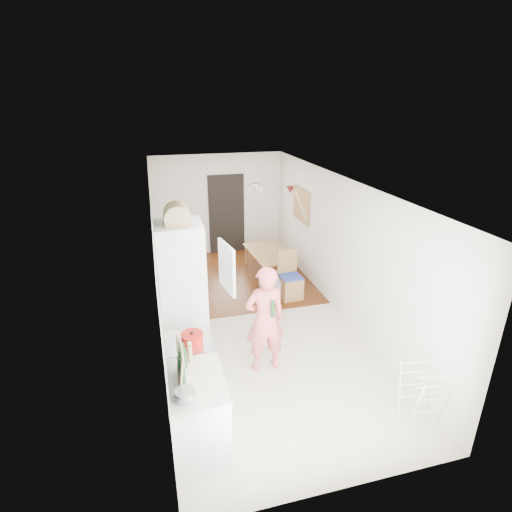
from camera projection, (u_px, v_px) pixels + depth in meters
name	position (u px, v px, depth m)	size (l,w,h in m)	color
room_shell	(253.00, 255.00, 6.77)	(3.20, 7.00, 2.50)	beige
floor	(254.00, 319.00, 7.24)	(3.20, 7.00, 0.01)	beige
wood_floor_overlay	(233.00, 277.00, 8.89)	(3.20, 3.30, 0.01)	#5C3214
sage_wall_panel	(159.00, 283.00, 4.38)	(0.02, 3.00, 1.30)	slate
tile_splashback	(167.00, 366.00, 4.14)	(0.02, 1.90, 0.50)	black
doorway_recess	(227.00, 214.00, 10.04)	(0.90, 0.04, 2.00)	black
base_cabinet	(198.00, 415.00, 4.48)	(0.60, 0.90, 0.86)	white
worktop	(196.00, 382.00, 4.31)	(0.62, 0.92, 0.06)	#F0E0D0
range_cooker	(191.00, 373.00, 5.15)	(0.60, 0.60, 0.88)	white
cooker_top	(189.00, 343.00, 4.98)	(0.60, 0.60, 0.04)	silver
fridge_housing	(183.00, 294.00, 5.83)	(0.66, 0.66, 2.15)	white
fridge_door	(227.00, 267.00, 5.53)	(0.56, 0.04, 0.70)	white
fridge_interior	(202.00, 262.00, 5.73)	(0.02, 0.52, 0.66)	white
pinboard	(301.00, 205.00, 8.74)	(0.03, 0.90, 0.70)	tan
pinboard_frame	(301.00, 205.00, 8.74)	(0.01, 0.94, 0.74)	olive
wall_sconce	(290.00, 190.00, 9.24)	(0.18, 0.18, 0.16)	maroon
person	(265.00, 310.00, 5.60)	(0.70, 0.46, 1.92)	#E46464
dining_table	(271.00, 264.00, 9.03)	(1.26, 0.70, 0.44)	olive
dining_chair	(291.00, 276.00, 7.83)	(0.41, 0.41, 0.96)	olive
stool	(269.00, 297.00, 7.58)	(0.31, 0.31, 0.41)	olive
grey_drape	(270.00, 284.00, 7.46)	(0.37, 0.37, 0.17)	slate
drying_rack	(422.00, 394.00, 4.85)	(0.39, 0.36, 0.77)	white
bread_bin	(177.00, 217.00, 5.37)	(0.38, 0.36, 0.20)	tan
red_casserole	(192.00, 339.00, 4.86)	(0.27, 0.27, 0.16)	red
steel_pan	(186.00, 395.00, 4.00)	(0.21, 0.21, 0.11)	silver
held_bottle	(273.00, 309.00, 5.44)	(0.05, 0.05, 0.24)	#19441D
bottle_a	(182.00, 370.00, 4.19)	(0.08, 0.08, 0.32)	#19441D
bottle_b	(184.00, 358.00, 4.44)	(0.06, 0.06, 0.26)	#19441D
bottle_c	(182.00, 370.00, 4.28)	(0.08, 0.08, 0.20)	silver
pepper_mill_front	(190.00, 354.00, 4.55)	(0.06, 0.06, 0.21)	tan
pepper_mill_back	(179.00, 346.00, 4.71)	(0.05, 0.05, 0.19)	tan
chopping_boards	(180.00, 365.00, 4.19)	(0.04, 0.31, 0.42)	tan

